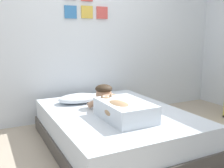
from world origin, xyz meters
The scene contains 8 objects.
ground_plane centered at (0.00, 0.00, 0.00)m, with size 13.33×13.33×0.00m, color tan.
back_wall centered at (0.00, 1.42, 1.25)m, with size 4.67×0.12×2.50m.
bed centered at (-0.11, 0.27, 0.19)m, with size 1.44×1.90×0.39m.
pillow centered at (-0.35, 0.80, 0.45)m, with size 0.52×0.32×0.11m, color silver.
person_lying centered at (-0.15, 0.12, 0.50)m, with size 0.43×0.92×0.27m.
dog centered at (-0.24, -0.02, 0.50)m, with size 0.26×0.57×0.21m.
coffee_cup centered at (0.10, 0.72, 0.43)m, with size 0.12×0.09×0.07m.
cell_phone centered at (-0.12, 0.10, 0.40)m, with size 0.07×0.14×0.01m, color black.
Camera 1 is at (-1.40, -2.19, 1.23)m, focal length 41.29 mm.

